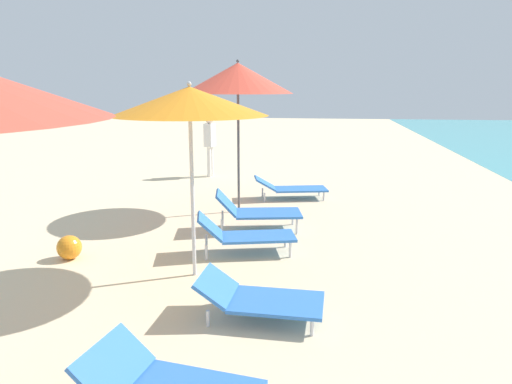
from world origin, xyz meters
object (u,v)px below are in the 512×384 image
Objects in this scene: umbrella_third at (190,101)px; lounger_third_shoreside at (244,234)px; beach_ball at (69,247)px; lounger_third_inland at (259,298)px; umbrella_farthest at (238,78)px; lounger_farthest_inland at (256,211)px; person_walking_near at (210,139)px; lounger_farthest_shoreside at (290,187)px.

lounger_third_shoreside is at bearing 60.32° from umbrella_third.
umbrella_third is 7.12× the size of beach_ball.
lounger_third_inland reaches higher than beach_ball.
umbrella_farthest is (-0.51, 2.45, 2.32)m from lounger_third_shoreside.
umbrella_farthest is 1.88× the size of lounger_farthest_inland.
umbrella_farthest is at bearing 121.26° from person_walking_near.
umbrella_third reaches higher than person_walking_near.
person_walking_near is at bearing 111.65° from umbrella_farthest.
person_walking_near is at bearing 85.50° from beach_ball.
lounger_farthest_inland is 4.44× the size of beach_ball.
umbrella_third reaches higher than lounger_third_shoreside.
lounger_third_inland is 3.28m from lounger_farthest_inland.
beach_ball is at bearing -154.53° from lounger_farthest_inland.
lounger_third_inland is 8.53m from person_walking_near.
lounger_third_shoreside is 2.07m from lounger_third_inland.
lounger_farthest_inland is 5.31m from person_walking_near.
umbrella_third is at bearing -9.49° from beach_ball.
person_walking_near reaches higher than beach_ball.
umbrella_third reaches higher than lounger_farthest_inland.
umbrella_farthest is at bearing 88.13° from lounger_third_shoreside.
umbrella_farthest is at bearing 102.59° from lounger_farthest_inland.
umbrella_farthest is 2.63m from lounger_farthest_inland.
lounger_third_inland is at bearing -25.36° from beach_ball.
lounger_farthest_inland is (-0.43, -2.46, 0.09)m from lounger_farthest_shoreside.
beach_ball is at bearing -123.22° from umbrella_farthest.
lounger_third_shoreside reaches higher than beach_ball.
lounger_farthest_shoreside reaches higher than beach_ball.
umbrella_third is 2.54m from lounger_third_inland.
umbrella_farthest is at bearing 104.82° from lounger_third_inland.
lounger_third_inland is 5.70m from lounger_farthest_shoreside.
lounger_third_inland is (0.49, -2.01, -0.07)m from lounger_third_shoreside.
lounger_farthest_shoreside is at bearing 69.63° from lounger_third_shoreside.
umbrella_farthest is 1.75× the size of lounger_farthest_shoreside.
lounger_farthest_shoreside is at bearing 144.38° from person_walking_near.
person_walking_near is 6.78m from beach_ball.
umbrella_farthest is 4.26m from person_walking_near.
lounger_farthest_inland is at bearing -112.29° from lounger_farthest_shoreside.
lounger_third_shoreside is 2.57m from beach_ball.
umbrella_third is 5.14m from lounger_farthest_shoreside.
lounger_farthest_inland is at bearing 121.64° from person_walking_near.
lounger_farthest_inland reaches higher than lounger_third_shoreside.
umbrella_third is 0.85× the size of umbrella_farthest.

